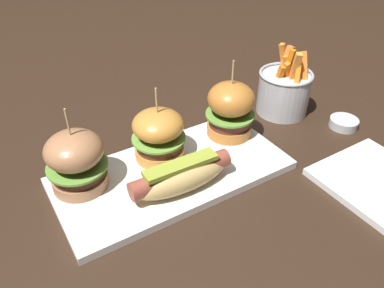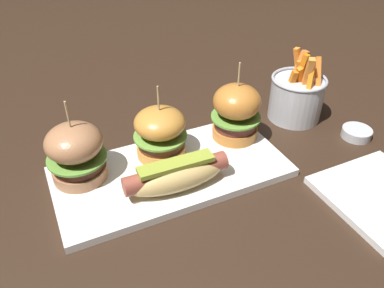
{
  "view_description": "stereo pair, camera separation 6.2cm",
  "coord_description": "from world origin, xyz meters",
  "views": [
    {
      "loc": [
        -0.24,
        -0.45,
        0.44
      ],
      "look_at": [
        0.04,
        0.0,
        0.05
      ],
      "focal_mm": 36.15,
      "sensor_mm": 36.0,
      "label": 1
    },
    {
      "loc": [
        -0.19,
        -0.48,
        0.44
      ],
      "look_at": [
        0.04,
        0.0,
        0.05
      ],
      "focal_mm": 36.15,
      "sensor_mm": 36.0,
      "label": 2
    }
  ],
  "objects": [
    {
      "name": "ground_plane",
      "position": [
        0.0,
        0.0,
        0.0
      ],
      "size": [
        3.0,
        3.0,
        0.0
      ],
      "primitive_type": "plane",
      "color": "black"
    },
    {
      "name": "platter_main",
      "position": [
        0.0,
        0.0,
        0.01
      ],
      "size": [
        0.4,
        0.19,
        0.01
      ],
      "primitive_type": "cube",
      "color": "white",
      "rests_on": "ground"
    },
    {
      "name": "hot_dog",
      "position": [
        -0.01,
        -0.05,
        0.04
      ],
      "size": [
        0.17,
        0.06,
        0.05
      ],
      "color": "tan",
      "rests_on": "platter_main"
    },
    {
      "name": "slider_left",
      "position": [
        -0.15,
        0.05,
        0.06
      ],
      "size": [
        0.1,
        0.1,
        0.14
      ],
      "color": "#A46F49",
      "rests_on": "platter_main"
    },
    {
      "name": "slider_center",
      "position": [
        -0.0,
        0.05,
        0.06
      ],
      "size": [
        0.09,
        0.09,
        0.14
      ],
      "color": "#C38134",
      "rests_on": "platter_main"
    },
    {
      "name": "slider_right",
      "position": [
        0.15,
        0.04,
        0.07
      ],
      "size": [
        0.09,
        0.09,
        0.15
      ],
      "color": "#B8702C",
      "rests_on": "platter_main"
    },
    {
      "name": "fries_bucket",
      "position": [
        0.31,
        0.07,
        0.05
      ],
      "size": [
        0.11,
        0.11,
        0.15
      ],
      "color": "#B7BABF",
      "rests_on": "ground"
    },
    {
      "name": "sauce_ramekin",
      "position": [
        0.38,
        -0.05,
        0.01
      ],
      "size": [
        0.06,
        0.06,
        0.02
      ],
      "color": "#B7BABF",
      "rests_on": "ground"
    },
    {
      "name": "side_plate",
      "position": [
        0.28,
        -0.2,
        0.01
      ],
      "size": [
        0.17,
        0.17,
        0.01
      ],
      "primitive_type": "cube",
      "rotation": [
        0.0,
        0.0,
        0.01
      ],
      "color": "white",
      "rests_on": "ground"
    }
  ]
}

